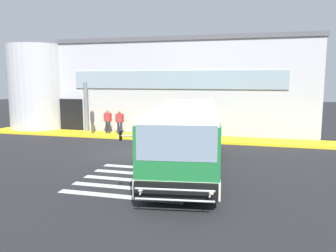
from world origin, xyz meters
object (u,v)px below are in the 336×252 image
(safety_bollard_yellow, at_px, (150,134))
(passenger_at_curb_edge, at_px, (120,121))
(passenger_by_doorway, at_px, (108,120))
(bus_main_foreground, at_px, (187,137))
(passenger_near_column, at_px, (92,120))
(entry_support_column, at_px, (86,107))

(safety_bollard_yellow, bearing_deg, passenger_at_curb_edge, 154.84)
(passenger_by_doorway, height_order, safety_bollard_yellow, passenger_by_doorway)
(bus_main_foreground, bearing_deg, passenger_by_doorway, 135.46)
(passenger_at_curb_edge, xyz_separation_m, safety_bollard_yellow, (2.48, -1.17, -0.63))
(passenger_by_doorway, bearing_deg, passenger_at_curb_edge, -12.48)
(passenger_near_column, bearing_deg, passenger_at_curb_edge, 0.49)
(passenger_by_doorway, height_order, passenger_at_curb_edge, same)
(bus_main_foreground, xyz_separation_m, passenger_near_column, (-7.90, 6.51, -0.25))
(entry_support_column, height_order, bus_main_foreground, entry_support_column)
(entry_support_column, height_order, safety_bollard_yellow, entry_support_column)
(safety_bollard_yellow, bearing_deg, passenger_near_column, 165.63)
(passenger_near_column, height_order, passenger_by_doorway, same)
(passenger_near_column, relative_size, passenger_at_curb_edge, 1.00)
(passenger_at_curb_edge, bearing_deg, entry_support_column, 167.28)
(passenger_at_curb_edge, height_order, safety_bollard_yellow, passenger_at_curb_edge)
(entry_support_column, xyz_separation_m, safety_bollard_yellow, (5.29, -1.80, -1.44))
(bus_main_foreground, distance_m, safety_bollard_yellow, 6.42)
(passenger_near_column, height_order, safety_bollard_yellow, passenger_near_column)
(passenger_near_column, bearing_deg, safety_bollard_yellow, -14.37)
(bus_main_foreground, bearing_deg, entry_support_column, 140.52)
(bus_main_foreground, distance_m, passenger_near_column, 10.24)
(entry_support_column, xyz_separation_m, passenger_at_curb_edge, (2.80, -0.63, -0.81))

